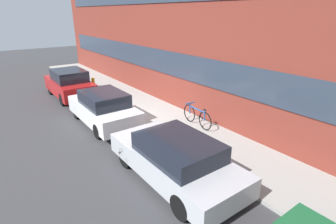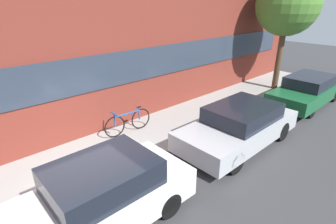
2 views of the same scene
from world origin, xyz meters
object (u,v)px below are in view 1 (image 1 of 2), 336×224
(parked_car_silver, at_px, (175,158))
(bicycle, at_px, (197,116))
(parked_car_white, at_px, (104,108))
(fire_hydrant, at_px, (93,83))
(parked_car_red, at_px, (70,84))

(parked_car_silver, height_order, bicycle, parked_car_silver)
(parked_car_silver, bearing_deg, parked_car_white, 0.00)
(fire_hydrant, relative_size, bicycle, 0.39)
(parked_car_white, bearing_deg, fire_hydrant, -16.61)
(parked_car_white, xyz_separation_m, bicycle, (2.57, 2.78, -0.16))
(parked_car_white, relative_size, bicycle, 2.25)
(parked_car_white, relative_size, parked_car_silver, 0.91)
(parked_car_red, height_order, parked_car_white, parked_car_red)
(parked_car_white, height_order, parked_car_silver, parked_car_white)
(parked_car_red, distance_m, bicycle, 7.56)
(parked_car_white, distance_m, parked_car_silver, 4.77)
(parked_car_white, distance_m, bicycle, 3.79)
(fire_hydrant, height_order, bicycle, bicycle)
(parked_car_red, relative_size, parked_car_white, 1.00)
(fire_hydrant, distance_m, bicycle, 7.71)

